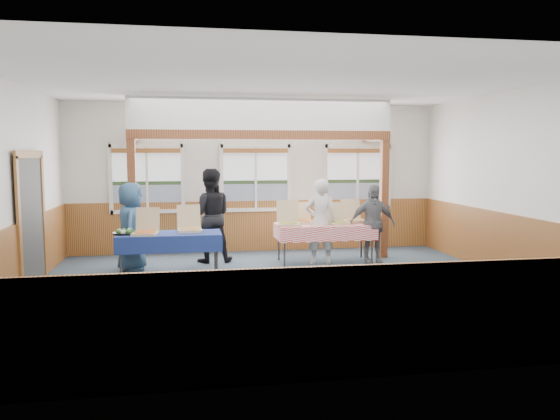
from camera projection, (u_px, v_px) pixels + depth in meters
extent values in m
plane|color=#283541|center=(284.00, 289.00, 8.61)|extent=(8.00, 8.00, 0.00)
plane|color=white|center=(284.00, 83.00, 8.28)|extent=(8.00, 8.00, 0.00)
plane|color=silver|center=(255.00, 178.00, 11.88)|extent=(8.00, 0.00, 8.00)
plane|color=silver|center=(351.00, 212.00, 5.02)|extent=(8.00, 0.00, 8.00)
plane|color=silver|center=(8.00, 191.00, 7.77)|extent=(0.00, 8.00, 8.00)
plane|color=silver|center=(519.00, 185.00, 9.12)|extent=(0.00, 8.00, 8.00)
cube|color=brown|center=(256.00, 226.00, 11.96)|extent=(7.98, 0.05, 1.10)
cube|color=brown|center=(349.00, 322.00, 5.15)|extent=(7.98, 0.05, 1.10)
cube|color=brown|center=(14.00, 264.00, 7.88)|extent=(0.05, 6.98, 1.10)
cube|color=brown|center=(515.00, 247.00, 9.23)|extent=(0.05, 6.98, 1.10)
cube|color=#323232|center=(30.00, 222.00, 8.72)|extent=(0.06, 1.30, 2.10)
cube|color=white|center=(148.00, 212.00, 11.50)|extent=(1.52, 0.05, 0.08)
cube|color=white|center=(146.00, 146.00, 11.36)|extent=(1.52, 0.05, 0.08)
cube|color=white|center=(110.00, 179.00, 11.30)|extent=(0.08, 0.05, 1.46)
cube|color=white|center=(183.00, 179.00, 11.55)|extent=(0.08, 0.05, 1.46)
cube|color=white|center=(147.00, 179.00, 11.43)|extent=(0.05, 0.05, 1.30)
cube|color=slate|center=(148.00, 197.00, 11.51)|extent=(1.40, 0.02, 0.52)
cube|color=#263C1E|center=(147.00, 183.00, 11.48)|extent=(1.40, 0.02, 0.08)
cube|color=silver|center=(147.00, 165.00, 11.44)|extent=(1.40, 0.02, 0.70)
cube|color=brown|center=(146.00, 151.00, 11.35)|extent=(1.40, 0.07, 0.10)
cube|color=white|center=(256.00, 210.00, 11.89)|extent=(1.52, 0.05, 0.08)
cube|color=white|center=(256.00, 146.00, 11.75)|extent=(1.52, 0.05, 0.08)
cube|color=white|center=(222.00, 178.00, 11.69)|extent=(0.08, 0.05, 1.46)
cube|color=white|center=(289.00, 178.00, 11.94)|extent=(0.08, 0.05, 1.46)
cube|color=white|center=(256.00, 178.00, 11.82)|extent=(0.05, 0.05, 1.30)
cube|color=slate|center=(256.00, 196.00, 11.90)|extent=(1.40, 0.02, 0.52)
cube|color=#263C1E|center=(256.00, 182.00, 11.87)|extent=(1.40, 0.02, 0.08)
cube|color=silver|center=(255.00, 164.00, 11.83)|extent=(1.40, 0.02, 0.70)
cube|color=brown|center=(256.00, 151.00, 11.74)|extent=(1.40, 0.07, 0.10)
cube|color=white|center=(357.00, 208.00, 12.28)|extent=(1.52, 0.05, 0.08)
cube|color=white|center=(358.00, 146.00, 12.13)|extent=(1.52, 0.05, 0.08)
cube|color=white|center=(326.00, 177.00, 12.08)|extent=(0.08, 0.05, 1.46)
cube|color=white|center=(389.00, 177.00, 12.33)|extent=(0.08, 0.05, 1.46)
cube|color=white|center=(358.00, 177.00, 12.21)|extent=(0.05, 0.05, 1.30)
cube|color=slate|center=(357.00, 194.00, 12.29)|extent=(1.40, 0.02, 0.52)
cube|color=#263C1E|center=(357.00, 181.00, 12.25)|extent=(1.40, 0.02, 0.08)
cube|color=silver|center=(357.00, 164.00, 12.21)|extent=(1.40, 0.02, 0.70)
cube|color=brown|center=(358.00, 151.00, 12.12)|extent=(1.40, 0.07, 0.10)
cube|color=#5D2D14|center=(132.00, 203.00, 10.32)|extent=(0.15, 0.15, 2.40)
cube|color=#5D2D14|center=(384.00, 199.00, 11.16)|extent=(0.15, 0.15, 2.40)
cube|color=#5D2D14|center=(263.00, 135.00, 10.61)|extent=(5.15, 0.18, 0.18)
cylinder|color=#323232|center=(121.00, 260.00, 9.08)|extent=(0.04, 0.04, 0.73)
cylinder|color=#323232|center=(124.00, 254.00, 9.67)|extent=(0.04, 0.04, 0.73)
cylinder|color=#323232|center=(217.00, 257.00, 9.35)|extent=(0.04, 0.04, 0.73)
cylinder|color=#323232|center=(215.00, 251.00, 9.94)|extent=(0.04, 0.04, 0.73)
cube|color=#323232|center=(169.00, 234.00, 9.47)|extent=(1.74, 0.77, 0.03)
cube|color=navy|center=(169.00, 233.00, 9.47)|extent=(1.80, 0.84, 0.01)
cube|color=navy|center=(169.00, 245.00, 9.10)|extent=(1.78, 0.07, 0.28)
cube|color=navy|center=(170.00, 238.00, 9.86)|extent=(1.78, 0.07, 0.28)
cylinder|color=#323232|center=(285.00, 248.00, 10.27)|extent=(0.04, 0.04, 0.73)
cylinder|color=#323232|center=(279.00, 242.00, 10.90)|extent=(0.04, 0.04, 0.73)
cylinder|color=#323232|center=(372.00, 245.00, 10.56)|extent=(0.04, 0.04, 0.73)
cylinder|color=#323232|center=(361.00, 240.00, 11.19)|extent=(0.04, 0.04, 0.73)
cube|color=#323232|center=(325.00, 225.00, 10.69)|extent=(1.99, 1.35, 0.03)
cube|color=red|center=(325.00, 224.00, 10.69)|extent=(2.07, 1.42, 0.01)
cube|color=red|center=(330.00, 234.00, 10.30)|extent=(1.79, 0.65, 0.28)
cube|color=red|center=(320.00, 228.00, 11.11)|extent=(1.79, 0.65, 0.28)
cube|color=#CFAB8A|center=(145.00, 233.00, 9.25)|extent=(0.45, 0.45, 0.05)
cylinder|color=orange|center=(145.00, 232.00, 9.25)|extent=(0.40, 0.40, 0.01)
cube|color=#CFAB8A|center=(148.00, 219.00, 9.47)|extent=(0.41, 0.15, 0.40)
cube|color=#CFAB8A|center=(190.00, 230.00, 9.64)|extent=(0.44, 0.44, 0.05)
cylinder|color=#E0BF68|center=(190.00, 228.00, 9.64)|extent=(0.38, 0.38, 0.01)
cube|color=#CFAB8A|center=(189.00, 216.00, 9.86)|extent=(0.42, 0.12, 0.41)
cube|color=#CFAB8A|center=(289.00, 224.00, 10.42)|extent=(0.47, 0.47, 0.05)
cylinder|color=gold|center=(289.00, 223.00, 10.42)|extent=(0.41, 0.41, 0.01)
cube|color=#CFAB8A|center=(288.00, 211.00, 10.65)|extent=(0.43, 0.15, 0.42)
cube|color=#CFAB8A|center=(306.00, 222.00, 10.77)|extent=(0.43, 0.43, 0.04)
cylinder|color=orange|center=(306.00, 221.00, 10.77)|extent=(0.37, 0.37, 0.01)
cube|color=#CFAB8A|center=(302.00, 211.00, 10.96)|extent=(0.38, 0.15, 0.36)
cube|color=#CFAB8A|center=(339.00, 223.00, 10.61)|extent=(0.41, 0.41, 0.04)
cylinder|color=gold|center=(339.00, 222.00, 10.61)|extent=(0.36, 0.36, 0.01)
cube|color=#CFAB8A|center=(335.00, 212.00, 10.80)|extent=(0.38, 0.13, 0.37)
cube|color=#CFAB8A|center=(355.00, 221.00, 10.89)|extent=(0.44, 0.44, 0.05)
cylinder|color=#E0BF68|center=(355.00, 220.00, 10.89)|extent=(0.39, 0.39, 0.01)
cube|color=#CFAB8A|center=(351.00, 209.00, 11.11)|extent=(0.41, 0.13, 0.40)
cylinder|color=black|center=(125.00, 233.00, 9.34)|extent=(0.40, 0.40, 0.03)
cylinder|color=silver|center=(125.00, 232.00, 9.34)|extent=(0.09, 0.09, 0.04)
sphere|color=#2E6526|center=(131.00, 231.00, 9.35)|extent=(0.09, 0.09, 0.09)
sphere|color=beige|center=(129.00, 231.00, 9.43)|extent=(0.09, 0.09, 0.09)
sphere|color=#2E6526|center=(124.00, 231.00, 9.44)|extent=(0.09, 0.09, 0.09)
sphere|color=beige|center=(119.00, 231.00, 9.37)|extent=(0.09, 0.09, 0.09)
sphere|color=#2E6526|center=(118.00, 232.00, 9.27)|extent=(0.09, 0.09, 0.09)
sphere|color=beige|center=(123.00, 232.00, 9.23)|extent=(0.09, 0.09, 0.09)
sphere|color=#2E6526|center=(128.00, 232.00, 9.26)|extent=(0.09, 0.09, 0.09)
cylinder|color=#965D19|center=(371.00, 221.00, 10.58)|extent=(0.07, 0.07, 0.15)
imported|color=silver|center=(320.00, 222.00, 10.50)|extent=(0.63, 0.44, 1.65)
imported|color=black|center=(210.00, 216.00, 10.69)|extent=(0.90, 0.70, 1.84)
imported|color=#32567D|center=(131.00, 227.00, 9.83)|extent=(0.53, 0.80, 1.62)
imported|color=slate|center=(372.00, 224.00, 10.56)|extent=(0.93, 0.44, 1.54)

